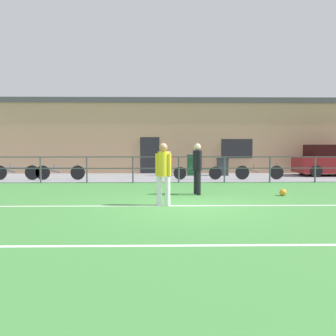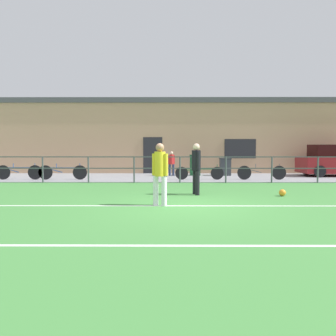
# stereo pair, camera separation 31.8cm
# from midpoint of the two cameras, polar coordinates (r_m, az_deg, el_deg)

# --- Properties ---
(ground) EXTENTS (60.00, 44.00, 0.04)m
(ground) POSITION_cam_midpoint_polar(r_m,az_deg,el_deg) (9.48, 2.56, -6.33)
(ground) COLOR #42843D
(field_line_touchline) EXTENTS (36.00, 0.11, 0.00)m
(field_line_touchline) POSITION_cam_midpoint_polar(r_m,az_deg,el_deg) (9.56, 2.53, -6.11)
(field_line_touchline) COLOR white
(field_line_touchline) RESTS_ON ground
(field_line_hash) EXTENTS (36.00, 0.11, 0.00)m
(field_line_hash) POSITION_cam_midpoint_polar(r_m,az_deg,el_deg) (5.88, 4.87, -12.37)
(field_line_hash) COLOR white
(field_line_hash) RESTS_ON ground
(pavement_strip) EXTENTS (48.00, 5.00, 0.02)m
(pavement_strip) POSITION_cam_midpoint_polar(r_m,az_deg,el_deg) (17.90, 0.86, -1.51)
(pavement_strip) COLOR gray
(pavement_strip) RESTS_ON ground
(perimeter_fence) EXTENTS (36.07, 0.07, 1.15)m
(perimeter_fence) POSITION_cam_midpoint_polar(r_m,az_deg,el_deg) (15.36, 1.17, 0.39)
(perimeter_fence) COLOR #474C51
(perimeter_fence) RESTS_ON ground
(clubhouse_facade) EXTENTS (28.00, 2.56, 4.38)m
(clubhouse_facade) POSITION_cam_midpoint_polar(r_m,az_deg,el_deg) (21.54, 0.54, 5.18)
(clubhouse_facade) COLOR tan
(clubhouse_facade) RESTS_ON ground
(player_goalkeeper) EXTENTS (0.30, 0.45, 1.69)m
(player_goalkeeper) POSITION_cam_midpoint_polar(r_m,az_deg,el_deg) (11.65, 3.99, 0.39)
(player_goalkeeper) COLOR black
(player_goalkeeper) RESTS_ON ground
(player_striker) EXTENTS (0.43, 0.30, 1.69)m
(player_striker) POSITION_cam_midpoint_polar(r_m,az_deg,el_deg) (9.49, -1.73, -0.37)
(player_striker) COLOR white
(player_striker) RESTS_ON ground
(soccer_ball_match) EXTENTS (0.22, 0.22, 0.22)m
(soccer_ball_match) POSITION_cam_midpoint_polar(r_m,az_deg,el_deg) (11.98, 17.36, -3.77)
(soccer_ball_match) COLOR orange
(soccer_ball_match) RESTS_ON ground
(spectator_child) EXTENTS (0.35, 0.23, 1.30)m
(spectator_child) POSITION_cam_midpoint_polar(r_m,az_deg,el_deg) (18.63, -0.31, 0.99)
(spectator_child) COLOR #232D4C
(spectator_child) RESTS_ON pavement_strip
(parked_car_red) EXTENTS (3.92, 1.94, 1.65)m
(parked_car_red) POSITION_cam_midpoint_polar(r_m,az_deg,el_deg) (20.68, 24.69, 1.04)
(parked_car_red) COLOR maroon
(parked_car_red) RESTS_ON pavement_strip
(bicycle_parked_0) EXTENTS (2.27, 0.04, 0.71)m
(bicycle_parked_0) POSITION_cam_midpoint_polar(r_m,az_deg,el_deg) (16.64, 4.25, -0.78)
(bicycle_parked_0) COLOR black
(bicycle_parked_0) RESTS_ON pavement_strip
(bicycle_parked_1) EXTENTS (2.30, 0.04, 0.76)m
(bicycle_parked_1) POSITION_cam_midpoint_polar(r_m,az_deg,el_deg) (17.28, -17.55, -0.67)
(bicycle_parked_1) COLOR black
(bicycle_parked_1) RESTS_ON pavement_strip
(bicycle_parked_2) EXTENTS (2.19, 0.04, 0.77)m
(bicycle_parked_2) POSITION_cam_midpoint_polar(r_m,az_deg,el_deg) (17.98, -23.85, -0.64)
(bicycle_parked_2) COLOR black
(bicycle_parked_2) RESTS_ON pavement_strip
(bicycle_parked_3) EXTENTS (2.29, 0.04, 0.75)m
(bicycle_parked_3) POSITION_cam_midpoint_polar(r_m,az_deg,el_deg) (17.16, 14.03, -0.67)
(bicycle_parked_3) COLOR black
(bicycle_parked_3) RESTS_ON pavement_strip
(trash_bin_0) EXTENTS (0.59, 0.50, 0.94)m
(trash_bin_0) POSITION_cam_midpoint_polar(r_m,az_deg,el_deg) (19.08, 8.33, 0.23)
(trash_bin_0) COLOR #33383D
(trash_bin_0) RESTS_ON pavement_strip
(trash_bin_1) EXTENTS (0.58, 0.49, 1.11)m
(trash_bin_1) POSITION_cam_midpoint_polar(r_m,az_deg,el_deg) (18.99, 3.50, 0.51)
(trash_bin_1) COLOR #194C28
(trash_bin_1) RESTS_ON pavement_strip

